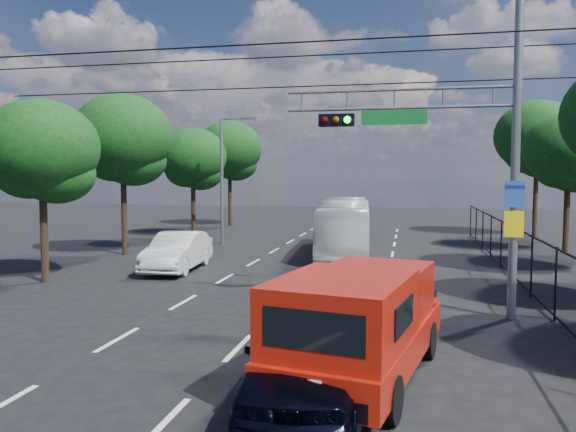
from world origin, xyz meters
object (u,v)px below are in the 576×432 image
(white_bus, at_px, (345,226))
(signal_mast, at_px, (469,125))
(red_pickup, at_px, (361,320))
(white_van, at_px, (178,251))
(navy_hatchback, at_px, (304,355))

(white_bus, bearing_deg, signal_mast, -72.75)
(signal_mast, xyz_separation_m, red_pickup, (-2.42, -5.43, -4.09))
(red_pickup, xyz_separation_m, white_van, (-8.37, 10.85, -0.38))
(white_van, bearing_deg, red_pickup, -56.51)
(signal_mast, xyz_separation_m, white_van, (-10.78, 5.42, -4.46))
(red_pickup, bearing_deg, white_bus, 97.27)
(red_pickup, bearing_deg, white_van, 127.64)
(white_van, bearing_deg, signal_mast, -30.85)
(navy_hatchback, xyz_separation_m, white_bus, (-1.31, 18.27, 0.57))
(signal_mast, height_order, red_pickup, signal_mast)
(signal_mast, bearing_deg, navy_hatchback, -116.47)
(navy_hatchback, distance_m, white_bus, 18.33)
(red_pickup, relative_size, white_van, 1.29)
(white_van, bearing_deg, navy_hatchback, -62.19)
(white_bus, bearing_deg, navy_hatchback, -90.13)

